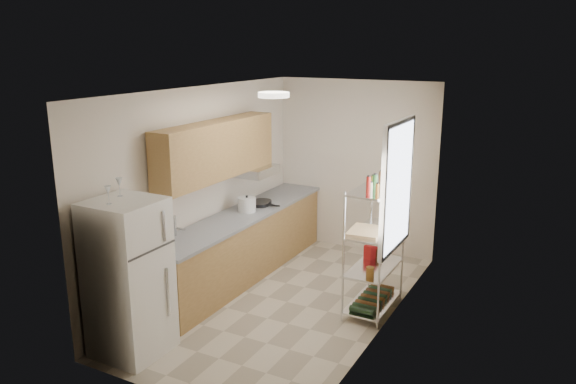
# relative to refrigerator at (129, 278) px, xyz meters

# --- Properties ---
(room) EXTENTS (2.52, 4.42, 2.62)m
(room) POSITION_rel_refrigerator_xyz_m (0.87, 1.76, 0.48)
(room) COLOR beige
(room) RESTS_ON ground
(counter_run) EXTENTS (0.63, 3.51, 0.90)m
(counter_run) POSITION_rel_refrigerator_xyz_m (-0.05, 2.19, -0.36)
(counter_run) COLOR #A98048
(counter_run) RESTS_ON ground
(upper_cabinets) EXTENTS (0.33, 2.20, 0.72)m
(upper_cabinets) POSITION_rel_refrigerator_xyz_m (-0.18, 1.86, 0.99)
(upper_cabinets) COLOR #A98048
(upper_cabinets) RESTS_ON room
(range_hood) EXTENTS (0.50, 0.60, 0.12)m
(range_hood) POSITION_rel_refrigerator_xyz_m (-0.13, 2.66, 0.57)
(range_hood) COLOR #B7BABC
(range_hood) RESTS_ON room
(window) EXTENTS (0.06, 1.00, 1.46)m
(window) POSITION_rel_refrigerator_xyz_m (2.10, 2.11, 0.73)
(window) COLOR white
(window) RESTS_ON room
(bakers_rack) EXTENTS (0.45, 0.90, 1.73)m
(bakers_rack) POSITION_rel_refrigerator_xyz_m (1.88, 2.05, 0.29)
(bakers_rack) COLOR silver
(bakers_rack) RESTS_ON ground
(ceiling_dome) EXTENTS (0.34, 0.34, 0.05)m
(ceiling_dome) POSITION_rel_refrigerator_xyz_m (0.87, 1.46, 1.75)
(ceiling_dome) COLOR white
(ceiling_dome) RESTS_ON room
(refrigerator) EXTENTS (0.67, 0.67, 1.63)m
(refrigerator) POSITION_rel_refrigerator_xyz_m (0.00, 0.00, 0.00)
(refrigerator) COLOR white
(refrigerator) RESTS_ON ground
(wine_glass_a) EXTENTS (0.07, 0.07, 0.19)m
(wine_glass_a) POSITION_rel_refrigerator_xyz_m (-0.13, 0.10, 0.91)
(wine_glass_a) COLOR silver
(wine_glass_a) RESTS_ON refrigerator
(wine_glass_b) EXTENTS (0.06, 0.06, 0.18)m
(wine_glass_b) POSITION_rel_refrigerator_xyz_m (-0.01, -0.16, 0.90)
(wine_glass_b) COLOR silver
(wine_glass_b) RESTS_ON refrigerator
(rice_cooker) EXTENTS (0.24, 0.24, 0.20)m
(rice_cooker) POSITION_rel_refrigerator_xyz_m (-0.03, 2.30, 0.18)
(rice_cooker) COLOR silver
(rice_cooker) RESTS_ON counter_run
(frying_pan_large) EXTENTS (0.33, 0.33, 0.05)m
(frying_pan_large) POSITION_rel_refrigerator_xyz_m (-0.05, 2.74, 0.11)
(frying_pan_large) COLOR black
(frying_pan_large) RESTS_ON counter_run
(frying_pan_small) EXTENTS (0.27, 0.27, 0.05)m
(frying_pan_small) POSITION_rel_refrigerator_xyz_m (-0.01, 2.61, 0.11)
(frying_pan_small) COLOR black
(frying_pan_small) RESTS_ON counter_run
(cutting_board) EXTENTS (0.40, 0.49, 0.03)m
(cutting_board) POSITION_rel_refrigerator_xyz_m (1.80, 1.93, 0.21)
(cutting_board) COLOR tan
(cutting_board) RESTS_ON bakers_rack
(espresso_machine) EXTENTS (0.16, 0.23, 0.26)m
(espresso_machine) POSITION_rel_refrigerator_xyz_m (2.01, 2.39, 0.33)
(espresso_machine) COLOR black
(espresso_machine) RESTS_ON bakers_rack
(storage_bag) EXTENTS (0.14, 0.17, 0.17)m
(storage_bag) POSITION_rel_refrigerator_xyz_m (1.74, 2.29, -0.17)
(storage_bag) COLOR #B11715
(storage_bag) RESTS_ON bakers_rack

